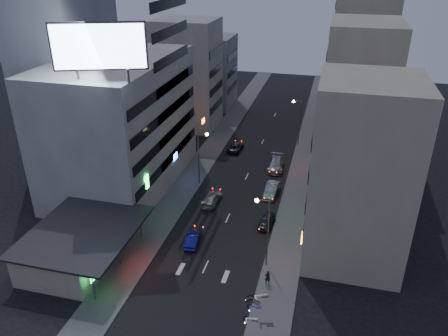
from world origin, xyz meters
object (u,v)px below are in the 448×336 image
(scooter_black_b, at_px, (261,298))
(parked_car_right_far, at_px, (276,164))
(scooter_silver_b, at_px, (267,289))
(parked_car_right_mid, at_px, (271,190))
(person, at_px, (267,277))
(road_car_silver, at_px, (212,198))
(parked_car_right_near, at_px, (267,221))
(scooter_blue, at_px, (261,301))
(road_car_blue, at_px, (193,239))
(parked_car_left, at_px, (235,147))
(scooter_silver_a, at_px, (258,314))
(scooter_black_a, at_px, (274,318))

(scooter_black_b, bearing_deg, parked_car_right_far, 30.00)
(scooter_silver_b, bearing_deg, parked_car_right_mid, -16.40)
(parked_car_right_far, relative_size, person, 3.64)
(scooter_silver_b, bearing_deg, road_car_silver, 8.84)
(parked_car_right_near, bearing_deg, scooter_blue, -76.39)
(road_car_blue, xyz_separation_m, road_car_silver, (-0.42, 9.44, 0.02))
(parked_car_right_mid, relative_size, person, 2.94)
(scooter_black_b, bearing_deg, parked_car_left, 41.29)
(parked_car_right_far, xyz_separation_m, scooter_black_b, (2.96, -29.59, -0.10))
(parked_car_left, distance_m, road_car_silver, 17.93)
(parked_car_right_mid, height_order, person, person)
(parked_car_right_far, height_order, scooter_silver_b, parked_car_right_far)
(scooter_silver_a, bearing_deg, parked_car_right_far, -4.87)
(person, bearing_deg, parked_car_left, -91.26)
(parked_car_right_far, xyz_separation_m, person, (3.07, -26.74, 0.08))
(scooter_silver_a, bearing_deg, scooter_black_a, -108.67)
(person, height_order, scooter_black_b, person)
(parked_car_left, relative_size, scooter_black_b, 2.32)
(road_car_blue, distance_m, scooter_silver_a, 13.57)
(parked_car_left, bearing_deg, scooter_black_b, 110.24)
(person, relative_size, scooter_silver_a, 0.90)
(scooter_black_a, relative_size, scooter_silver_a, 1.05)
(road_car_blue, distance_m, scooter_black_a, 14.76)
(parked_car_right_far, distance_m, road_car_blue, 22.90)
(scooter_silver_a, bearing_deg, parked_car_right_mid, -4.40)
(scooter_silver_a, height_order, scooter_silver_b, scooter_silver_b)
(road_car_silver, bearing_deg, parked_car_right_near, 158.25)
(scooter_black_b, bearing_deg, scooter_blue, -151.28)
(parked_car_right_near, bearing_deg, person, -73.83)
(scooter_silver_a, relative_size, scooter_black_b, 0.87)
(parked_car_right_far, relative_size, scooter_black_a, 3.12)
(parked_car_left, bearing_deg, scooter_silver_b, 111.44)
(scooter_silver_b, bearing_deg, scooter_black_b, 140.71)
(scooter_black_a, xyz_separation_m, scooter_blue, (-1.50, 1.91, -0.04))
(person, relative_size, scooter_black_a, 0.86)
(parked_car_right_mid, height_order, road_car_silver, parked_car_right_mid)
(road_car_silver, distance_m, scooter_silver_a, 21.54)
(road_car_blue, bearing_deg, scooter_silver_b, 141.07)
(parked_car_right_far, distance_m, road_car_silver, 14.30)
(scooter_silver_a, distance_m, scooter_silver_b, 3.41)
(parked_car_right_far, distance_m, person, 26.92)
(road_car_silver, height_order, person, person)
(parked_car_right_near, height_order, parked_car_left, parked_car_right_near)
(parked_car_left, distance_m, scooter_black_a, 39.20)
(scooter_silver_a, bearing_deg, road_car_blue, 34.12)
(road_car_blue, height_order, scooter_black_b, road_car_blue)
(scooter_blue, bearing_deg, road_car_silver, 12.31)
(parked_car_right_near, xyz_separation_m, scooter_blue, (1.75, -13.84, -0.01))
(road_car_silver, bearing_deg, parked_car_right_mid, -148.32)
(scooter_silver_b, bearing_deg, scooter_blue, 144.72)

